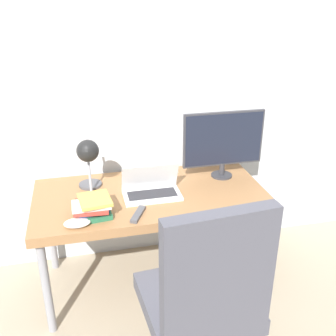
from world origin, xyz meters
The scene contains 10 objects.
ground_plane centered at (0.00, 0.00, 0.00)m, with size 12.00×12.00×0.00m, color tan.
wall_back centered at (0.00, 0.80, 1.30)m, with size 8.00×0.05×2.60m.
desk centered at (0.00, 0.37, 0.64)m, with size 1.48×0.74×0.70m.
laptop centered at (0.00, 0.34, 0.75)m, with size 0.36×0.21×0.21m.
monitor centered at (0.53, 0.51, 0.96)m, with size 0.56×0.15×0.46m.
desk_lamp centered at (-0.37, 0.45, 0.96)m, with size 0.15×0.28×0.37m.
office_chair centered at (0.08, -0.51, 0.61)m, with size 0.60×0.62×1.12m.
book_stack centered at (-0.38, 0.16, 0.76)m, with size 0.23×0.21×0.11m.
tv_remote centered at (-0.12, 0.11, 0.71)m, with size 0.12×0.17×0.02m.
game_controller centered at (-0.47, 0.07, 0.72)m, with size 0.15×0.09×0.04m.
Camera 1 is at (-0.40, -1.84, 1.88)m, focal length 42.00 mm.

